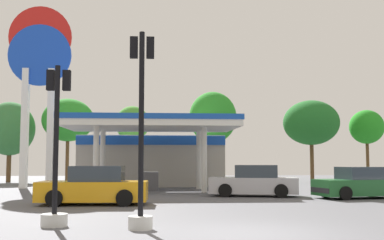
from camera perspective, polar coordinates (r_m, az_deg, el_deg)
name	(u,v)px	position (r m, az deg, el deg)	size (l,w,h in m)	color
ground_plane	(254,233)	(12.07, 7.35, -13.24)	(90.00, 90.00, 0.00)	#56565B
gas_station	(152,156)	(33.86, -4.84, -4.33)	(10.09, 12.79, 4.29)	#ADA89E
station_pole_sign	(39,72)	(32.59, -17.73, 5.48)	(4.02, 0.56, 11.81)	white
car_0	(94,187)	(19.84, -11.59, -7.83)	(4.40, 2.11, 1.55)	black
car_1	(254,182)	(24.19, 7.40, -7.34)	(4.62, 2.75, 1.55)	black
car_2	(359,184)	(24.04, 19.30, -7.21)	(4.35, 2.44, 1.47)	black
traffic_signal_0	(56,169)	(13.60, -15.93, -5.58)	(0.70, 0.71, 4.39)	silver
traffic_signal_1	(141,150)	(12.59, -6.09, -3.53)	(0.65, 0.67, 5.18)	silver
tree_0	(10,129)	(42.68, -20.88, -0.99)	(4.08, 4.08, 6.66)	brown
tree_1	(68,120)	(41.17, -14.56, -0.03)	(4.28, 4.28, 6.91)	brown
tree_2	(132,124)	(41.37, -7.12, -0.47)	(2.91, 2.91, 6.44)	brown
tree_3	(213,118)	(41.44, 2.49, 0.29)	(4.10, 4.10, 7.71)	brown
tree_4	(311,123)	(41.19, 14.02, -0.33)	(4.66, 4.66, 6.79)	brown
tree_5	(367,127)	(43.57, 20.10, -0.82)	(2.90, 2.90, 6.09)	brown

